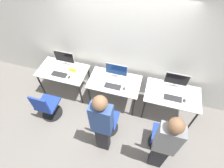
# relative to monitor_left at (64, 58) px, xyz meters

# --- Properties ---
(ground_plane) EXTENTS (20.00, 20.00, 0.00)m
(ground_plane) POSITION_rel_monitor_left_xyz_m (1.29, -0.55, -0.95)
(ground_plane) COLOR slate
(wall_back) EXTENTS (12.00, 0.05, 2.80)m
(wall_back) POSITION_rel_monitor_left_xyz_m (1.29, 0.26, 0.45)
(wall_back) COLOR silver
(wall_back) RESTS_ON ground_plane
(desk_left) EXTENTS (1.16, 0.68, 0.75)m
(desk_left) POSITION_rel_monitor_left_xyz_m (0.00, -0.21, -0.29)
(desk_left) COLOR silver
(desk_left) RESTS_ON ground_plane
(monitor_left) EXTENTS (0.49, 0.20, 0.39)m
(monitor_left) POSITION_rel_monitor_left_xyz_m (0.00, 0.00, 0.00)
(monitor_left) COLOR #B2B2B7
(monitor_left) RESTS_ON desk_left
(keyboard_left) EXTENTS (0.36, 0.15, 0.02)m
(keyboard_left) POSITION_rel_monitor_left_xyz_m (0.00, -0.36, -0.20)
(keyboard_left) COLOR #262628
(keyboard_left) RESTS_ON desk_left
(mouse_left) EXTENTS (0.06, 0.09, 0.03)m
(mouse_left) POSITION_rel_monitor_left_xyz_m (0.26, -0.38, -0.19)
(mouse_left) COLOR #333333
(mouse_left) RESTS_ON desk_left
(office_chair_left) EXTENTS (0.48, 0.48, 0.89)m
(office_chair_left) POSITION_rel_monitor_left_xyz_m (-0.05, -1.04, -0.59)
(office_chair_left) COLOR black
(office_chair_left) RESTS_ON ground_plane
(desk_center) EXTENTS (1.16, 0.68, 0.75)m
(desk_center) POSITION_rel_monitor_left_xyz_m (1.29, -0.21, -0.29)
(desk_center) COLOR silver
(desk_center) RESTS_ON ground_plane
(monitor_center) EXTENTS (0.49, 0.20, 0.39)m
(monitor_center) POSITION_rel_monitor_left_xyz_m (1.29, -0.06, 0.00)
(monitor_center) COLOR #B2B2B7
(monitor_center) RESTS_ON desk_center
(keyboard_center) EXTENTS (0.36, 0.15, 0.02)m
(keyboard_center) POSITION_rel_monitor_left_xyz_m (1.29, -0.36, -0.20)
(keyboard_center) COLOR #262628
(keyboard_center) RESTS_ON desk_center
(mouse_center) EXTENTS (0.06, 0.09, 0.03)m
(mouse_center) POSITION_rel_monitor_left_xyz_m (1.54, -0.36, -0.19)
(mouse_center) COLOR #333333
(mouse_center) RESTS_ON desk_center
(office_chair_center) EXTENTS (0.48, 0.48, 0.89)m
(office_chair_center) POSITION_rel_monitor_left_xyz_m (1.34, -1.03, -0.59)
(office_chair_center) COLOR black
(office_chair_center) RESTS_ON ground_plane
(person_center) EXTENTS (0.36, 0.23, 1.76)m
(person_center) POSITION_rel_monitor_left_xyz_m (1.39, -1.39, 0.02)
(person_center) COLOR #232328
(person_center) RESTS_ON ground_plane
(desk_right) EXTENTS (1.16, 0.68, 0.75)m
(desk_right) POSITION_rel_monitor_left_xyz_m (2.57, -0.21, -0.29)
(desk_right) COLOR silver
(desk_right) RESTS_ON ground_plane
(monitor_right) EXTENTS (0.49, 0.20, 0.39)m
(monitor_right) POSITION_rel_monitor_left_xyz_m (2.57, 0.01, 0.00)
(monitor_right) COLOR #B2B2B7
(monitor_right) RESTS_ON desk_right
(keyboard_right) EXTENTS (0.36, 0.15, 0.02)m
(keyboard_right) POSITION_rel_monitor_left_xyz_m (2.57, -0.32, -0.20)
(keyboard_right) COLOR #262628
(keyboard_right) RESTS_ON desk_right
(mouse_right) EXTENTS (0.06, 0.09, 0.03)m
(mouse_right) POSITION_rel_monitor_left_xyz_m (2.81, -0.32, -0.19)
(mouse_right) COLOR #333333
(mouse_right) RESTS_ON desk_right
(office_chair_right) EXTENTS (0.48, 0.48, 0.89)m
(office_chair_right) POSITION_rel_monitor_left_xyz_m (2.52, -1.07, -0.59)
(office_chair_right) COLOR black
(office_chair_right) RESTS_ON ground_plane
(person_right) EXTENTS (0.36, 0.23, 1.74)m
(person_right) POSITION_rel_monitor_left_xyz_m (2.46, -1.44, 0.00)
(person_right) COLOR #232328
(person_right) RESTS_ON ground_plane
(placard_left) EXTENTS (0.16, 0.03, 0.08)m
(placard_left) POSITION_rel_monitor_left_xyz_m (0.26, -0.17, -0.17)
(placard_left) COLOR yellow
(placard_left) RESTS_ON desk_left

